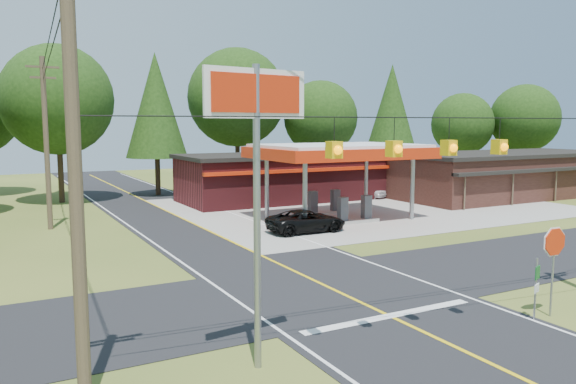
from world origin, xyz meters
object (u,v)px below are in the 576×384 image
octagonal_stop_sign (554,248)px  big_stop_sign (257,142)px  suv_car (306,221)px  sedan_car (366,190)px  gas_canopy (339,154)px

octagonal_stop_sign → big_stop_sign: bearing=174.2°
suv_car → sedan_car: size_ratio=1.23×
sedan_car → big_stop_sign: bearing=-151.4°
gas_canopy → octagonal_stop_sign: 19.63m
suv_car → octagonal_stop_sign: (-0.24, -16.01, 1.58)m
sedan_car → octagonal_stop_sign: size_ratio=1.28×
gas_canopy → sedan_car: size_ratio=2.82×
suv_car → octagonal_stop_sign: size_ratio=1.57×
gas_canopy → big_stop_sign: (-14.33, -18.01, 1.42)m
sedan_car → big_stop_sign: big_stop_sign is taller
suv_car → sedan_car: (12.18, 11.00, -0.00)m
suv_car → big_stop_sign: 18.81m
suv_car → sedan_car: bearing=-47.1°
sedan_car → big_stop_sign: size_ratio=0.50×
big_stop_sign → octagonal_stop_sign: big_stop_sign is taller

